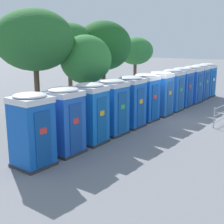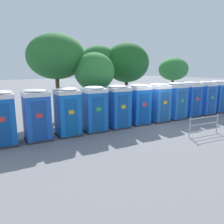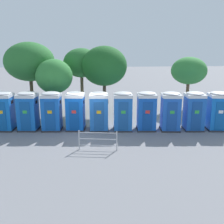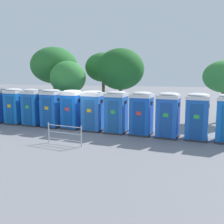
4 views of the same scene
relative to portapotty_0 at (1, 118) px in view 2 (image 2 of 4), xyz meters
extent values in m
plane|color=slate|center=(8.45, -0.94, -1.28)|extent=(120.00, 120.00, 0.00)
cube|color=#2D2D33|center=(0.00, 0.01, -1.23)|extent=(1.35, 1.34, 0.10)
cube|color=blue|center=(0.00, 0.01, -0.13)|extent=(1.28, 1.27, 2.10)
cube|color=#0F4494|center=(-0.07, -0.57, -0.21)|extent=(0.63, 0.11, 1.85)
cube|color=red|center=(-0.07, -0.59, 0.07)|extent=(0.28, 0.04, 0.20)
cube|color=black|center=(0.58, -0.07, 0.60)|extent=(0.07, 0.36, 0.20)
cube|color=#2D2D33|center=(1.54, -0.12, -1.23)|extent=(1.31, 1.29, 0.10)
cube|color=blue|center=(1.54, -0.12, -0.13)|extent=(1.25, 1.23, 2.10)
cube|color=#164399|center=(1.49, -0.70, -0.21)|extent=(0.64, 0.08, 1.85)
cube|color=red|center=(1.49, -0.72, 0.07)|extent=(0.28, 0.03, 0.20)
cube|color=black|center=(2.13, -0.17, 0.60)|extent=(0.05, 0.36, 0.20)
cube|color=white|center=(1.54, -0.12, 1.02)|extent=(1.29, 1.27, 0.20)
ellipsoid|color=white|center=(1.54, -0.12, 1.17)|extent=(1.23, 1.21, 0.18)
cube|color=#2D2D33|center=(3.08, -0.25, -1.23)|extent=(1.25, 1.27, 0.10)
cube|color=blue|center=(3.08, -0.25, -0.13)|extent=(1.19, 1.21, 2.10)
cube|color=#0E509F|center=(3.04, -0.83, -0.21)|extent=(0.62, 0.07, 1.85)
cube|color=yellow|center=(3.04, -0.85, 0.07)|extent=(0.28, 0.03, 0.20)
cube|color=black|center=(3.65, -0.29, 0.60)|extent=(0.05, 0.36, 0.20)
cube|color=white|center=(3.08, -0.25, 1.02)|extent=(1.23, 1.25, 0.20)
ellipsoid|color=white|center=(3.08, -0.25, 1.17)|extent=(1.17, 1.19, 0.18)
cube|color=#2D2D33|center=(4.63, -0.36, -1.23)|extent=(1.35, 1.32, 0.10)
cube|color=blue|center=(4.63, -0.36, -0.13)|extent=(1.28, 1.26, 2.10)
cube|color=#104C9B|center=(4.56, -0.94, -0.21)|extent=(0.64, 0.10, 1.85)
cube|color=green|center=(4.56, -0.96, 0.07)|extent=(0.28, 0.04, 0.20)
cube|color=black|center=(5.22, -0.43, 0.60)|extent=(0.06, 0.36, 0.20)
cube|color=white|center=(4.63, -0.36, 1.02)|extent=(1.32, 1.30, 0.20)
ellipsoid|color=white|center=(4.63, -0.36, 1.17)|extent=(1.26, 1.23, 0.18)
cube|color=#2D2D33|center=(6.16, -0.51, -1.23)|extent=(1.31, 1.29, 0.10)
cube|color=blue|center=(6.16, -0.51, -0.13)|extent=(1.25, 1.22, 2.10)
cube|color=#114A9F|center=(6.12, -1.09, -0.21)|extent=(0.64, 0.08, 1.85)
cube|color=yellow|center=(6.12, -1.11, 0.07)|extent=(0.28, 0.03, 0.20)
cube|color=black|center=(6.76, -0.55, 0.60)|extent=(0.05, 0.36, 0.20)
cube|color=white|center=(6.16, -0.51, 1.02)|extent=(1.29, 1.26, 0.20)
ellipsoid|color=white|center=(6.16, -0.51, 1.17)|extent=(1.22, 1.20, 0.18)
cube|color=#2D2D33|center=(7.71, -0.60, -1.23)|extent=(1.31, 1.33, 0.10)
cube|color=blue|center=(7.71, -0.60, -0.13)|extent=(1.25, 1.27, 2.10)
cube|color=#0C47A0|center=(7.64, -1.18, -0.21)|extent=(0.61, 0.11, 1.85)
cube|color=red|center=(7.63, -1.19, 0.07)|extent=(0.28, 0.04, 0.20)
cube|color=black|center=(8.27, -0.67, 0.60)|extent=(0.07, 0.36, 0.20)
cube|color=white|center=(7.71, -0.60, 1.02)|extent=(1.28, 1.31, 0.20)
ellipsoid|color=white|center=(7.71, -0.60, 1.17)|extent=(1.22, 1.24, 0.18)
cube|color=#2D2D33|center=(9.24, -0.82, -1.23)|extent=(1.29, 1.27, 0.10)
cube|color=blue|center=(9.24, -0.82, -0.13)|extent=(1.23, 1.21, 2.10)
cube|color=#1B529D|center=(9.20, -1.40, -0.21)|extent=(0.64, 0.07, 1.85)
cube|color=yellow|center=(9.20, -1.42, 0.07)|extent=(0.28, 0.03, 0.20)
cube|color=black|center=(9.83, -0.86, 0.60)|extent=(0.05, 0.36, 0.20)
cube|color=white|center=(9.24, -0.82, 1.02)|extent=(1.27, 1.25, 0.20)
ellipsoid|color=white|center=(9.24, -0.82, 1.17)|extent=(1.21, 1.19, 0.18)
cube|color=#2D2D33|center=(10.78, -0.94, -1.23)|extent=(1.29, 1.29, 0.10)
cube|color=blue|center=(10.78, -0.94, -0.13)|extent=(1.23, 1.22, 2.10)
cube|color=#1A519C|center=(10.74, -1.52, -0.21)|extent=(0.63, 0.08, 1.85)
cube|color=green|center=(10.74, -1.54, 0.07)|extent=(0.28, 0.03, 0.20)
cube|color=black|center=(11.37, -0.99, 0.60)|extent=(0.05, 0.36, 0.20)
cube|color=white|center=(10.78, -0.94, 1.02)|extent=(1.27, 1.26, 0.20)
ellipsoid|color=white|center=(10.78, -0.94, 1.17)|extent=(1.21, 1.20, 0.18)
cube|color=#2D2D33|center=(12.33, -1.03, -1.23)|extent=(1.32, 1.30, 0.10)
cube|color=blue|center=(12.33, -1.03, -0.13)|extent=(1.26, 1.24, 2.10)
cube|color=#11449B|center=(12.27, -1.61, -0.21)|extent=(0.64, 0.09, 1.85)
cube|color=red|center=(12.27, -1.63, 0.07)|extent=(0.28, 0.03, 0.20)
cube|color=black|center=(12.91, -1.09, 0.60)|extent=(0.06, 0.36, 0.20)
cube|color=white|center=(12.33, -1.03, 1.02)|extent=(1.29, 1.28, 0.20)
ellipsoid|color=white|center=(12.33, -1.03, 1.17)|extent=(1.23, 1.22, 0.18)
cube|color=#2D2D33|center=(13.86, -1.24, -1.23)|extent=(1.34, 1.33, 0.10)
cube|color=blue|center=(13.86, -1.24, -0.13)|extent=(1.28, 1.27, 2.10)
cube|color=#18489E|center=(13.79, -1.82, -0.21)|extent=(0.63, 0.11, 1.85)
cube|color=green|center=(13.79, -1.84, 0.07)|extent=(0.28, 0.04, 0.20)
cube|color=black|center=(14.44, -1.31, 0.60)|extent=(0.07, 0.36, 0.20)
cube|color=white|center=(13.86, -1.24, 1.02)|extent=(1.31, 1.31, 0.20)
ellipsoid|color=white|center=(13.86, -1.24, 1.17)|extent=(1.25, 1.24, 0.18)
cube|color=#2D2D33|center=(15.41, -1.31, -1.23)|extent=(1.29, 1.29, 0.10)
cube|color=blue|center=(15.41, -1.31, -0.13)|extent=(1.23, 1.23, 2.10)
cube|color=#154694|center=(15.36, -1.90, -0.21)|extent=(0.63, 0.08, 1.85)
cube|color=black|center=(15.99, -1.36, 0.60)|extent=(0.05, 0.36, 0.20)
cube|color=white|center=(15.41, -1.31, 1.02)|extent=(1.27, 1.26, 0.20)
ellipsoid|color=white|center=(15.41, -1.31, 1.17)|extent=(1.21, 1.20, 0.18)
cylinder|color=#4C3826|center=(6.10, 2.11, 0.00)|extent=(0.35, 0.35, 2.56)
ellipsoid|color=#337F38|center=(6.10, 2.11, 1.97)|extent=(2.67, 2.67, 2.51)
cylinder|color=#4C3826|center=(9.85, 3.41, 0.24)|extent=(0.26, 0.26, 3.04)
ellipsoid|color=#1E5B23|center=(9.85, 3.41, 2.61)|extent=(3.56, 3.56, 3.10)
cylinder|color=brown|center=(8.04, 4.71, 0.43)|extent=(0.26, 0.26, 3.42)
ellipsoid|color=#286B2D|center=(8.04, 4.71, 2.80)|extent=(2.97, 2.97, 2.38)
cylinder|color=brown|center=(17.30, 4.88, 0.07)|extent=(0.27, 0.27, 2.71)
ellipsoid|color=#337F38|center=(17.30, 4.88, 2.07)|extent=(3.07, 3.07, 2.36)
cylinder|color=brown|center=(4.09, 3.68, 0.43)|extent=(0.26, 0.26, 3.42)
ellipsoid|color=#286B2D|center=(4.09, 3.68, 2.96)|extent=(3.84, 3.84, 2.99)
cylinder|color=#B7B7BC|center=(8.04, -4.14, -0.76)|extent=(0.06, 0.06, 1.05)
cylinder|color=#B7B7BC|center=(10.02, -4.46, -0.76)|extent=(0.06, 0.06, 1.05)
cylinder|color=#B7B7BC|center=(9.03, -4.30, -0.33)|extent=(1.98, 0.35, 0.04)
cylinder|color=#B7B7BC|center=(9.03, -4.30, -0.68)|extent=(1.98, 0.35, 0.04)
cylinder|color=#B7B7BC|center=(9.03, -4.30, -1.03)|extent=(1.98, 0.35, 0.04)
camera|label=1|loc=(-7.23, -7.46, 2.90)|focal=50.00mm
camera|label=2|loc=(-1.33, -10.73, 2.25)|focal=35.00mm
camera|label=3|loc=(8.61, -17.36, 3.98)|focal=42.00mm
camera|label=4|loc=(15.08, -15.91, 2.26)|focal=42.00mm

